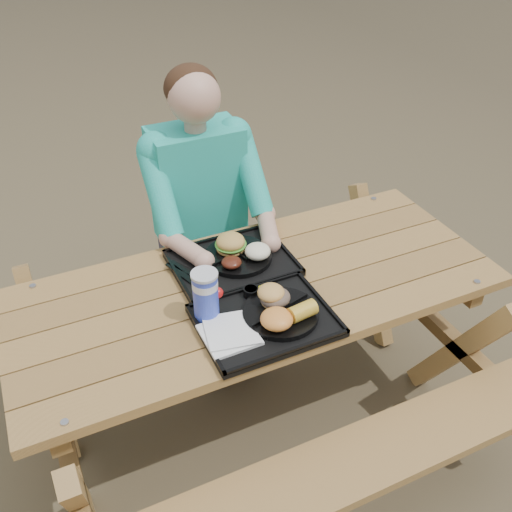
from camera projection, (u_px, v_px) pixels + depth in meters
name	position (u px, v px, depth m)	size (l,w,h in m)	color
ground	(256.00, 415.00, 2.55)	(60.00, 60.00, 0.00)	#999999
picnic_table	(256.00, 356.00, 2.33)	(1.80, 1.49, 0.75)	#999999
tray_near	(265.00, 321.00, 1.93)	(0.45, 0.35, 0.02)	black
tray_far	(232.00, 264.00, 2.19)	(0.45, 0.35, 0.02)	black
plate_near	(281.00, 313.00, 1.93)	(0.26, 0.26, 0.02)	black
plate_far	(238.00, 256.00, 2.20)	(0.26, 0.26, 0.02)	black
napkin_stack	(229.00, 334.00, 1.85)	(0.17, 0.17, 0.02)	white
soda_cup	(206.00, 296.00, 1.89)	(0.09, 0.09, 0.17)	#1931C0
condiment_bbq	(251.00, 292.00, 2.01)	(0.05, 0.05, 0.03)	black
condiment_mustard	(263.00, 291.00, 2.02)	(0.05, 0.05, 0.03)	#FCF71C
sandwich	(275.00, 291.00, 1.93)	(0.10, 0.10, 0.10)	#DA9D4D
mac_cheese	(277.00, 319.00, 1.85)	(0.11, 0.11, 0.05)	#EC973E
corn_cob	(302.00, 311.00, 1.88)	(0.09, 0.09, 0.06)	gold
cutlery_far	(187.00, 270.00, 2.13)	(0.03, 0.17, 0.01)	black
burger	(230.00, 239.00, 2.19)	(0.11, 0.11, 0.10)	#C49445
baked_beans	(231.00, 262.00, 2.12)	(0.08, 0.08, 0.03)	#4D1B0F
potato_salad	(258.00, 251.00, 2.16)	(0.10, 0.10, 0.05)	white
diner	(202.00, 231.00, 2.59)	(0.48, 0.84, 1.28)	#1AA4BA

